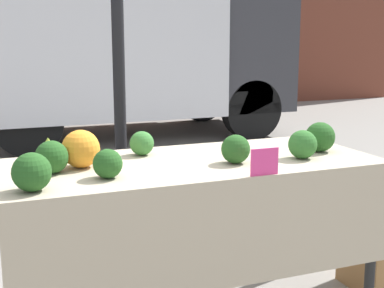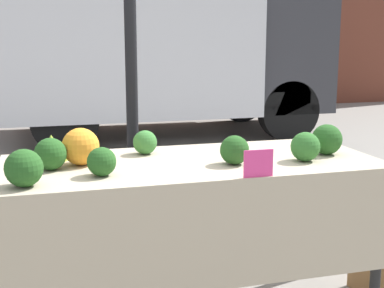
{
  "view_description": "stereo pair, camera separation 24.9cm",
  "coord_description": "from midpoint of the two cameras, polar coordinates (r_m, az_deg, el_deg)",
  "views": [
    {
      "loc": [
        -0.89,
        -2.28,
        1.38
      ],
      "look_at": [
        0.0,
        0.0,
        0.89
      ],
      "focal_mm": 50.0,
      "sensor_mm": 36.0,
      "label": 1
    },
    {
      "loc": [
        -0.66,
        -2.36,
        1.38
      ],
      "look_at": [
        0.0,
        0.0,
        0.89
      ],
      "focal_mm": 50.0,
      "sensor_mm": 36.0,
      "label": 2
    }
  ],
  "objects": [
    {
      "name": "broccoli_head_3",
      "position": [
        2.64,
        -2.35,
        0.15
      ],
      "size": [
        0.12,
        0.12,
        0.12
      ],
      "color": "#387533",
      "rests_on": "market_table"
    },
    {
      "name": "broccoli_head_5",
      "position": [
        2.56,
        14.75,
        -0.31
      ],
      "size": [
        0.14,
        0.14,
        0.14
      ],
      "color": "#2D6628",
      "rests_on": "market_table"
    },
    {
      "name": "broccoli_head_0",
      "position": [
        2.23,
        -6.49,
        -1.93
      ],
      "size": [
        0.12,
        0.12,
        0.12
      ],
      "color": "#23511E",
      "rests_on": "market_table"
    },
    {
      "name": "broccoli_head_2",
      "position": [
        2.12,
        -14.34,
        -2.55
      ],
      "size": [
        0.15,
        0.15,
        0.15
      ],
      "color": "#23511E",
      "rests_on": "market_table"
    },
    {
      "name": "orange_cauliflower",
      "position": [
        2.43,
        -8.96,
        -0.31
      ],
      "size": [
        0.17,
        0.17,
        0.17
      ],
      "color": "orange",
      "rests_on": "market_table"
    },
    {
      "name": "broccoli_head_4",
      "position": [
        2.36,
        -12.0,
        -1.09
      ],
      "size": [
        0.14,
        0.14,
        0.14
      ],
      "color": "#23511E",
      "rests_on": "market_table"
    },
    {
      "name": "romanesco_head",
      "position": [
        2.56,
        -12.08,
        -0.41
      ],
      "size": [
        0.15,
        0.15,
        0.12
      ],
      "color": "#93B238",
      "rests_on": "market_table"
    },
    {
      "name": "tent_pole",
      "position": [
        3.12,
        -4.27,
        11.35
      ],
      "size": [
        0.07,
        0.07,
        2.78
      ],
      "color": "black",
      "rests_on": "ground_plane"
    },
    {
      "name": "broccoli_head_1",
      "position": [
        2.74,
        16.74,
        0.44
      ],
      "size": [
        0.15,
        0.15,
        0.15
      ],
      "color": "#23511E",
      "rests_on": "market_table"
    },
    {
      "name": "price_sign",
      "position": [
        2.23,
        10.28,
        -2.09
      ],
      "size": [
        0.13,
        0.01,
        0.12
      ],
      "color": "#E53D84",
      "rests_on": "market_table"
    },
    {
      "name": "parked_truck",
      "position": [
        7.64,
        -3.2,
        12.11
      ],
      "size": [
        4.36,
        2.24,
        2.82
      ],
      "color": "silver",
      "rests_on": "ground_plane"
    },
    {
      "name": "market_table",
      "position": [
        2.48,
        3.27,
        -4.63
      ],
      "size": [
        1.75,
        0.75,
        0.81
      ],
      "color": "tan",
      "rests_on": "ground_plane"
    },
    {
      "name": "broccoli_head_6",
      "position": [
        2.44,
        7.48,
        -0.67
      ],
      "size": [
        0.13,
        0.13,
        0.13
      ],
      "color": "#23511E",
      "rests_on": "market_table"
    }
  ]
}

